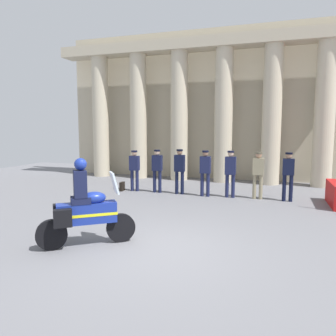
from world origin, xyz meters
TOP-DOWN VIEW (x-y plane):
  - ground_plane at (0.00, 0.00)m, footprint 28.00×28.00m
  - colonnade_backdrop at (-0.98, 9.69)m, footprint 14.48×1.68m
  - officer_in_row_0 at (-2.94, 5.83)m, footprint 0.38×0.24m
  - officer_in_row_1 at (-1.97, 5.81)m, footprint 0.38×0.24m
  - officer_in_row_2 at (-1.05, 5.78)m, footprint 0.38×0.24m
  - officer_in_row_3 at (-0.03, 5.66)m, footprint 0.38×0.24m
  - officer_in_row_4 at (0.88, 5.75)m, footprint 0.38×0.24m
  - officer_in_row_5 at (1.85, 5.79)m, footprint 0.38×0.24m
  - officer_in_row_6 at (2.85, 5.71)m, footprint 0.38×0.24m
  - motorcycle_with_rider at (-1.46, -0.23)m, footprint 1.73×1.36m
  - briefcase_on_ground at (-3.43, 5.69)m, footprint 0.10×0.32m

SIDE VIEW (x-z plane):
  - ground_plane at x=0.00m, z-range 0.00..0.00m
  - briefcase_on_ground at x=-3.43m, z-range 0.00..0.36m
  - motorcycle_with_rider at x=-1.46m, z-range -0.16..1.74m
  - officer_in_row_0 at x=-2.94m, z-range 0.15..1.78m
  - officer_in_row_5 at x=1.85m, z-range 0.15..1.83m
  - officer_in_row_1 at x=-1.97m, z-range 0.15..1.84m
  - officer_in_row_6 at x=2.85m, z-range 0.16..1.85m
  - officer_in_row_3 at x=-0.03m, z-range 0.15..1.86m
  - officer_in_row_4 at x=0.88m, z-range 0.15..1.86m
  - officer_in_row_2 at x=-1.05m, z-range 0.16..1.88m
  - colonnade_backdrop at x=-0.98m, z-range 0.08..7.39m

